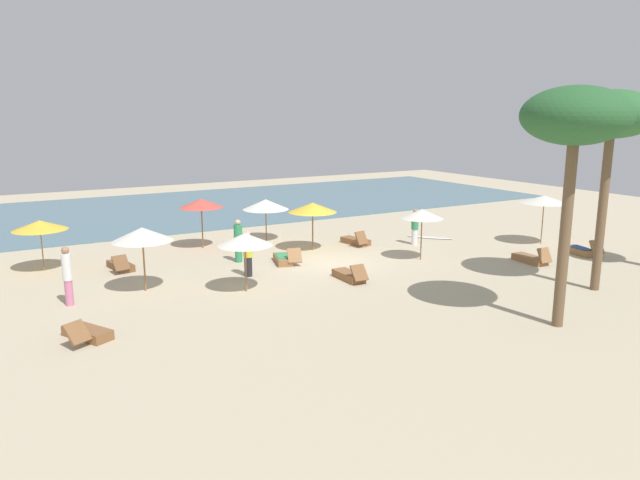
# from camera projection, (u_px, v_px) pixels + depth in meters

# --- Properties ---
(ground_plane) EXTENTS (60.00, 60.00, 0.00)m
(ground_plane) POSITION_uv_depth(u_px,v_px,m) (330.00, 263.00, 24.55)
(ground_plane) COLOR #BCAD8E
(ocean_water) EXTENTS (48.00, 16.00, 0.06)m
(ocean_water) POSITION_uv_depth(u_px,v_px,m) (197.00, 207.00, 38.93)
(ocean_water) COLOR slate
(ocean_water) RESTS_ON ground_plane
(umbrella_0) EXTENTS (2.21, 2.21, 2.32)m
(umbrella_0) POSITION_uv_depth(u_px,v_px,m) (544.00, 199.00, 27.76)
(umbrella_0) COLOR olive
(umbrella_0) RESTS_ON ground_plane
(umbrella_1) EXTENTS (2.09, 2.09, 2.27)m
(umbrella_1) POSITION_uv_depth(u_px,v_px,m) (142.00, 234.00, 20.36)
(umbrella_1) COLOR olive
(umbrella_1) RESTS_ON ground_plane
(umbrella_2) EXTENTS (2.07, 2.07, 2.02)m
(umbrella_2) POSITION_uv_depth(u_px,v_px,m) (40.00, 225.00, 23.05)
(umbrella_2) COLOR olive
(umbrella_2) RESTS_ON ground_plane
(umbrella_3) EXTENTS (2.18, 2.18, 2.18)m
(umbrella_3) POSITION_uv_depth(u_px,v_px,m) (313.00, 208.00, 26.50)
(umbrella_3) COLOR brown
(umbrella_3) RESTS_ON ground_plane
(umbrella_4) EXTENTS (2.00, 2.00, 2.29)m
(umbrella_4) POSITION_uv_depth(u_px,v_px,m) (201.00, 203.00, 26.95)
(umbrella_4) COLOR brown
(umbrella_4) RESTS_ON ground_plane
(umbrella_5) EXTENTS (2.23, 2.23, 2.03)m
(umbrella_5) POSITION_uv_depth(u_px,v_px,m) (266.00, 204.00, 28.59)
(umbrella_5) COLOR brown
(umbrella_5) RESTS_ON ground_plane
(umbrella_6) EXTENTS (1.91, 1.91, 2.08)m
(umbrella_6) POSITION_uv_depth(u_px,v_px,m) (245.00, 239.00, 20.35)
(umbrella_6) COLOR olive
(umbrella_6) RESTS_ON ground_plane
(umbrella_7) EXTENTS (1.77, 1.77, 2.18)m
(umbrella_7) POSITION_uv_depth(u_px,v_px,m) (422.00, 214.00, 24.79)
(umbrella_7) COLOR brown
(umbrella_7) RESTS_ON ground_plane
(lounger_0) EXTENTS (0.62, 1.69, 0.70)m
(lounger_0) POSITION_uv_depth(u_px,v_px,m) (350.00, 276.00, 22.10)
(lounger_0) COLOR brown
(lounger_0) RESTS_ON ground_plane
(lounger_1) EXTENTS (1.04, 1.78, 0.70)m
(lounger_1) POSITION_uv_depth(u_px,v_px,m) (284.00, 259.00, 24.59)
(lounger_1) COLOR olive
(lounger_1) RESTS_ON ground_plane
(lounger_2) EXTENTS (0.89, 1.72, 0.74)m
(lounger_2) POSITION_uv_depth(u_px,v_px,m) (356.00, 241.00, 28.06)
(lounger_2) COLOR brown
(lounger_2) RESTS_ON ground_plane
(lounger_3) EXTENTS (0.86, 1.74, 0.71)m
(lounger_3) POSITION_uv_depth(u_px,v_px,m) (121.00, 266.00, 23.53)
(lounger_3) COLOR brown
(lounger_3) RESTS_ON ground_plane
(lounger_4) EXTENTS (0.69, 1.67, 0.74)m
(lounger_4) POSITION_uv_depth(u_px,v_px,m) (531.00, 259.00, 24.64)
(lounger_4) COLOR olive
(lounger_4) RESTS_ON ground_plane
(lounger_5) EXTENTS (0.96, 1.74, 0.73)m
(lounger_5) POSITION_uv_depth(u_px,v_px,m) (582.00, 251.00, 26.05)
(lounger_5) COLOR olive
(lounger_5) RESTS_ON ground_plane
(lounger_6) EXTENTS (1.32, 1.76, 0.69)m
(lounger_6) POSITION_uv_depth(u_px,v_px,m) (87.00, 333.00, 16.37)
(lounger_6) COLOR brown
(lounger_6) RESTS_ON ground_plane
(person_0) EXTENTS (0.40, 0.40, 1.75)m
(person_0) POSITION_uv_depth(u_px,v_px,m) (248.00, 254.00, 22.46)
(person_0) COLOR #26262D
(person_0) RESTS_ON ground_plane
(person_1) EXTENTS (0.46, 0.46, 1.80)m
(person_1) POSITION_uv_depth(u_px,v_px,m) (238.00, 241.00, 24.63)
(person_1) COLOR #338C59
(person_1) RESTS_ON ground_plane
(person_2) EXTENTS (0.44, 0.44, 1.71)m
(person_2) POSITION_uv_depth(u_px,v_px,m) (415.00, 227.00, 27.89)
(person_2) COLOR white
(person_2) RESTS_ON ground_plane
(person_3) EXTENTS (0.40, 0.40, 1.96)m
(person_3) POSITION_uv_depth(u_px,v_px,m) (67.00, 275.00, 19.02)
(person_3) COLOR #D17299
(person_3) RESTS_ON ground_plane
(palm_0) EXTENTS (2.96, 2.96, 6.87)m
(palm_0) POSITION_uv_depth(u_px,v_px,m) (575.00, 120.00, 16.15)
(palm_0) COLOR brown
(palm_0) RESTS_ON ground_plane
(palm_2) EXTENTS (2.94, 2.94, 6.89)m
(palm_2) POSITION_uv_depth(u_px,v_px,m) (612.00, 118.00, 19.69)
(palm_2) COLOR brown
(palm_2) RESTS_ON ground_plane
(surfboard) EXTENTS (1.79, 2.02, 0.07)m
(surfboard) POSITION_uv_depth(u_px,v_px,m) (430.00, 237.00, 29.49)
(surfboard) COLOR silver
(surfboard) RESTS_ON ground_plane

